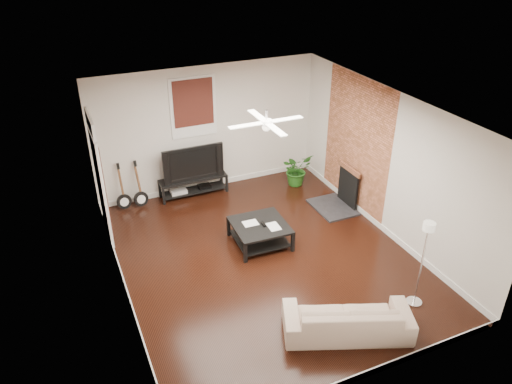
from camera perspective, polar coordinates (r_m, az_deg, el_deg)
room at (r=8.25m, az=1.12°, el=0.29°), size 5.01×6.01×2.81m
brick_accent at (r=10.18m, az=11.58°, el=5.46°), size 0.02×2.20×2.80m
fireplace at (r=10.43m, az=9.77°, el=0.49°), size 0.80×1.10×0.92m
window_back at (r=10.49m, az=-7.30°, el=9.75°), size 1.00×0.06×1.30m
door_left at (r=9.42m, az=-17.67°, el=1.64°), size 0.08×1.00×2.50m
tv_stand at (r=10.97m, az=-7.28°, el=0.71°), size 1.50×0.40×0.42m
tv at (r=10.72m, az=-7.51°, el=3.56°), size 1.34×0.18×0.77m
coffee_table at (r=9.25m, az=0.45°, el=-4.85°), size 1.03×1.03×0.42m
sofa at (r=7.52m, az=10.58°, el=-14.19°), size 2.00×1.37×0.54m
floor_lamp at (r=7.98m, az=18.69°, el=-7.98°), size 0.33×0.33×1.52m
potted_plant at (r=11.29m, az=4.73°, el=2.64°), size 0.79×0.72×0.75m
guitar_left at (r=10.54m, az=-15.31°, el=0.46°), size 0.33×0.25×1.02m
guitar_right at (r=10.56m, az=-13.42°, el=0.76°), size 0.35×0.28×1.02m
ceiling_fan at (r=7.75m, az=1.21°, el=8.12°), size 1.24×1.24×0.32m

